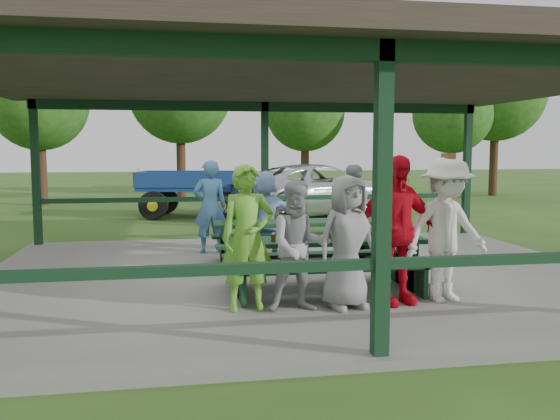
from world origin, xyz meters
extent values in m
plane|color=#2E4F18|center=(0.00, 0.00, 0.00)|extent=(90.00, 90.00, 0.00)
cube|color=slate|center=(0.00, 0.00, 0.05)|extent=(10.00, 8.00, 0.10)
cube|color=black|center=(0.00, -3.80, 1.60)|extent=(0.15, 0.15, 3.00)
cube|color=black|center=(-4.80, 3.80, 1.60)|extent=(0.15, 0.15, 3.00)
cube|color=black|center=(0.00, 3.80, 1.60)|extent=(0.15, 0.15, 3.00)
cube|color=black|center=(4.80, 3.80, 1.60)|extent=(0.15, 0.15, 3.00)
cube|color=black|center=(-2.40, -3.80, 1.00)|extent=(4.65, 0.10, 0.10)
cube|color=black|center=(-2.40, 3.80, 1.00)|extent=(4.65, 0.10, 0.10)
cube|color=black|center=(2.40, 3.80, 1.00)|extent=(4.65, 0.10, 0.10)
cube|color=black|center=(0.00, -3.80, 3.00)|extent=(9.80, 0.15, 0.20)
cube|color=black|center=(0.00, 3.80, 3.00)|extent=(9.80, 0.15, 0.20)
cube|color=#2F2622|center=(0.00, 0.00, 3.22)|extent=(10.60, 8.60, 0.24)
cube|color=black|center=(0.11, -1.20, 0.82)|extent=(2.79, 0.75, 0.06)
cube|color=black|center=(0.11, -1.75, 0.53)|extent=(2.79, 0.28, 0.05)
cube|color=black|center=(0.11, -0.65, 0.53)|extent=(2.79, 0.28, 0.05)
cube|color=black|center=(-1.11, -1.20, 0.47)|extent=(0.06, 0.70, 0.75)
cube|color=black|center=(1.32, -1.20, 0.47)|extent=(0.06, 0.70, 0.75)
cube|color=black|center=(-1.11, -1.20, 0.33)|extent=(0.06, 1.39, 0.45)
cube|color=black|center=(1.32, -1.20, 0.33)|extent=(0.06, 1.39, 0.45)
cube|color=black|center=(0.06, 0.80, 0.82)|extent=(2.77, 0.75, 0.06)
cube|color=black|center=(0.06, 0.25, 0.53)|extent=(2.77, 0.28, 0.05)
cube|color=black|center=(0.06, 1.35, 0.53)|extent=(2.77, 0.28, 0.05)
cube|color=black|center=(-1.14, 0.80, 0.47)|extent=(0.06, 0.70, 0.75)
cube|color=black|center=(1.26, 0.80, 0.47)|extent=(0.06, 0.70, 0.75)
cube|color=black|center=(-1.14, 0.80, 0.33)|extent=(0.06, 1.39, 0.45)
cube|color=black|center=(1.26, 0.80, 0.33)|extent=(0.06, 1.39, 0.45)
cylinder|color=white|center=(-0.98, -1.20, 0.86)|extent=(0.22, 0.22, 0.01)
torus|color=#9C6437|center=(-1.02, -1.22, 0.88)|extent=(0.10, 0.10, 0.03)
torus|color=#9C6437|center=(-0.94, -1.22, 0.88)|extent=(0.10, 0.10, 0.03)
torus|color=#9C6437|center=(-0.98, -1.16, 0.88)|extent=(0.10, 0.10, 0.03)
cylinder|color=white|center=(-0.21, -1.20, 0.86)|extent=(0.22, 0.22, 0.01)
torus|color=#9C6437|center=(-0.25, -1.22, 0.88)|extent=(0.10, 0.10, 0.03)
torus|color=#9C6437|center=(-0.17, -1.22, 0.88)|extent=(0.10, 0.10, 0.03)
torus|color=#9C6437|center=(-0.21, -1.16, 0.88)|extent=(0.10, 0.10, 0.03)
cylinder|color=white|center=(0.44, -1.20, 0.86)|extent=(0.22, 0.22, 0.01)
torus|color=#9C6437|center=(0.40, -1.22, 0.88)|extent=(0.10, 0.10, 0.03)
torus|color=#9C6437|center=(0.48, -1.22, 0.88)|extent=(0.10, 0.10, 0.03)
torus|color=#9C6437|center=(0.44, -1.16, 0.88)|extent=(0.10, 0.10, 0.03)
cylinder|color=white|center=(1.14, -1.20, 0.86)|extent=(0.22, 0.22, 0.01)
torus|color=#9C6437|center=(1.10, -1.22, 0.88)|extent=(0.10, 0.10, 0.03)
torus|color=#9C6437|center=(1.18, -1.22, 0.88)|extent=(0.10, 0.10, 0.03)
torus|color=#9C6437|center=(1.14, -1.16, 0.88)|extent=(0.10, 0.10, 0.03)
cylinder|color=#381E0F|center=(-0.66, -1.38, 0.90)|extent=(0.06, 0.06, 0.10)
cylinder|color=#381E0F|center=(0.15, -1.38, 0.90)|extent=(0.06, 0.06, 0.10)
cylinder|color=#381E0F|center=(0.57, -1.38, 0.90)|extent=(0.06, 0.06, 0.10)
cylinder|color=#381E0F|center=(0.74, -1.38, 0.90)|extent=(0.06, 0.06, 0.10)
cylinder|color=#381E0F|center=(1.12, -1.38, 0.90)|extent=(0.06, 0.06, 0.10)
cone|color=white|center=(-0.46, -1.00, 0.90)|extent=(0.09, 0.09, 0.10)
cone|color=white|center=(0.20, -1.00, 0.90)|extent=(0.09, 0.09, 0.10)
cone|color=white|center=(0.61, -1.00, 0.90)|extent=(0.09, 0.09, 0.10)
cone|color=white|center=(1.21, -1.00, 0.90)|extent=(0.09, 0.09, 0.10)
imported|color=#5CA72C|center=(-1.08, -1.99, 1.01)|extent=(0.69, 0.48, 1.81)
imported|color=#969598|center=(-0.46, -2.13, 0.91)|extent=(0.79, 0.61, 1.61)
imported|color=gray|center=(0.16, -2.10, 0.94)|extent=(0.93, 0.72, 1.68)
imported|color=red|center=(0.83, -2.00, 1.06)|extent=(1.19, 0.67, 1.92)
imported|color=silver|center=(1.54, -1.98, 1.04)|extent=(1.33, 0.91, 1.89)
cylinder|color=brown|center=(1.54, -1.98, 1.93)|extent=(0.37, 0.37, 0.02)
cylinder|color=brown|center=(1.54, -1.98, 1.99)|extent=(0.22, 0.22, 0.11)
imported|color=#8CA9D9|center=(-0.32, 1.67, 0.90)|extent=(1.55, 0.92, 1.60)
imported|color=teal|center=(-1.30, 2.16, 0.99)|extent=(0.69, 0.49, 1.78)
imported|color=gray|center=(1.30, 1.52, 0.95)|extent=(0.85, 0.68, 1.70)
imported|color=silver|center=(2.44, 8.71, 0.81)|extent=(6.38, 4.67, 1.61)
cube|color=navy|center=(-1.48, 9.11, 0.89)|extent=(3.35, 2.10, 0.13)
cube|color=navy|center=(-1.62, 8.34, 1.17)|extent=(3.08, 0.64, 0.45)
cube|color=navy|center=(-1.33, 9.87, 1.17)|extent=(3.08, 0.64, 0.45)
cube|color=navy|center=(-3.01, 9.39, 1.17)|extent=(0.35, 1.55, 0.45)
cube|color=navy|center=(0.06, 8.82, 1.17)|extent=(0.35, 1.55, 0.45)
cylinder|color=black|center=(-2.61, 8.47, 0.42)|extent=(0.87, 0.35, 0.85)
cylinder|color=yellow|center=(-2.61, 8.47, 0.42)|extent=(0.35, 0.30, 0.31)
cylinder|color=black|center=(-2.31, 10.11, 0.42)|extent=(0.87, 0.35, 0.85)
cylinder|color=yellow|center=(-2.31, 10.11, 0.42)|extent=(0.35, 0.30, 0.31)
cylinder|color=black|center=(-0.64, 8.10, 0.42)|extent=(0.87, 0.35, 0.85)
cylinder|color=yellow|center=(-0.64, 8.10, 0.42)|extent=(0.35, 0.30, 0.31)
cylinder|color=black|center=(-0.34, 9.74, 0.42)|extent=(0.87, 0.35, 0.85)
cylinder|color=yellow|center=(-0.34, 9.74, 0.42)|extent=(0.35, 0.30, 0.31)
cube|color=navy|center=(0.60, 8.72, 0.78)|extent=(1.11, 0.29, 0.09)
cone|color=#F2590C|center=(-3.06, 9.40, 1.28)|extent=(0.10, 0.44, 0.45)
cylinder|color=#342215|center=(-6.81, 13.82, 1.40)|extent=(0.36, 0.36, 2.79)
sphere|color=#184F15|center=(-6.81, 13.82, 3.80)|extent=(3.57, 3.57, 3.57)
cylinder|color=#342215|center=(-1.74, 14.84, 1.58)|extent=(0.36, 0.36, 3.15)
sphere|color=#184F15|center=(-1.74, 14.84, 4.28)|extent=(4.03, 4.03, 4.03)
cylinder|color=#342215|center=(3.67, 16.48, 1.35)|extent=(0.36, 0.36, 2.70)
sphere|color=#184F15|center=(3.67, 16.48, 3.68)|extent=(3.46, 3.46, 3.46)
cylinder|color=#342215|center=(9.52, 14.33, 1.30)|extent=(0.36, 0.36, 2.60)
sphere|color=#184F15|center=(9.52, 14.33, 3.54)|extent=(3.33, 3.33, 3.33)
cylinder|color=#342215|center=(11.89, 15.05, 1.67)|extent=(0.36, 0.36, 3.33)
sphere|color=#184F15|center=(11.89, 15.05, 4.53)|extent=(4.26, 4.26, 4.26)
camera|label=1|loc=(-1.92, -9.15, 2.11)|focal=38.00mm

